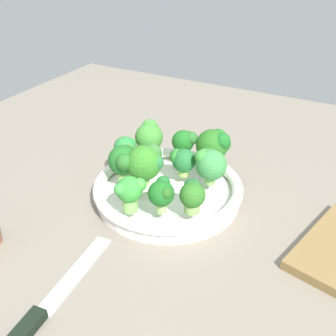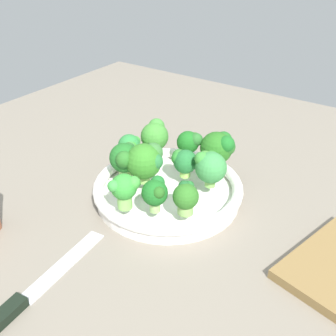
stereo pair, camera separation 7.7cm
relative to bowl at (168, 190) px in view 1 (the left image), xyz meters
The scene contains 14 objects.
ground_plane 4.89cm from the bowl, 80.12° to the left, with size 130.00×130.00×2.50cm, color slate.
bowl is the anchor object (origin of this frame).
broccoli_floret_0 7.70cm from the bowl, 123.51° to the left, with size 7.34×7.22×7.84cm.
broccoli_floret_1 6.33cm from the bowl, 19.18° to the right, with size 4.64×5.18×5.54cm.
broccoli_floret_2 10.36cm from the bowl, 115.64° to the left, with size 6.39×5.91×7.08cm.
broccoli_floret_3 13.28cm from the bowl, 24.30° to the right, with size 7.08×7.07×7.25cm.
broccoli_floret_4 9.80cm from the bowl, 62.77° to the right, with size 6.59×6.13×6.89cm.
broccoli_floret_5 11.74cm from the bowl, 82.91° to the left, with size 4.98×4.77×6.36cm.
broccoli_floret_6 10.99cm from the bowl, 158.33° to the right, with size 4.90×4.60×6.07cm.
broccoli_floret_7 11.28cm from the bowl, 128.46° to the right, with size 4.80×4.43×5.61cm.
broccoli_floret_8 12.77cm from the bowl, 49.30° to the left, with size 6.28×5.78×7.71cm.
broccoli_floret_9 12.57cm from the bowl, behind, with size 5.12×4.88×6.49cm.
broccoli_floret_10 11.13cm from the bowl, ahead, with size 4.82×5.32×6.48cm.
knife 32.95cm from the bowl, behind, with size 26.71×4.90×1.50cm.
Camera 1 is at (-58.96, -34.62, 46.12)cm, focal length 43.92 mm.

